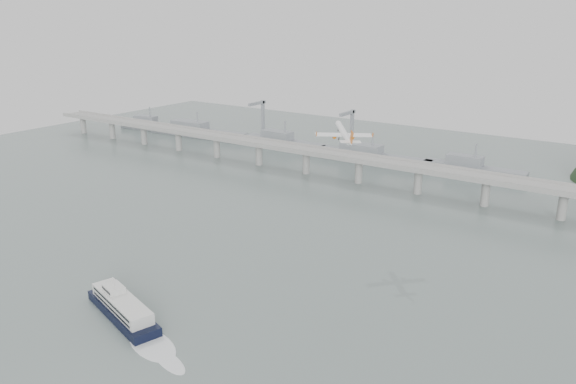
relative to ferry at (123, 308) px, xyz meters
The scene contains 5 objects.
ground 51.13m from the ferry, 65.66° to the left, with size 900.00×900.00×0.00m, color slate.
bridge 247.56m from the ferry, 85.40° to the left, with size 800.00×22.00×23.90m.
distant_fleet 339.24m from the ferry, 113.33° to the left, with size 453.00×60.90×40.00m.
ferry is the anchor object (origin of this frame).
airliner 148.01m from the ferry, 72.42° to the left, with size 28.07×29.24×10.27m.
Camera 1 is at (166.42, -189.70, 130.68)m, focal length 35.00 mm.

